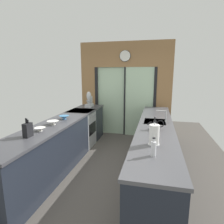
% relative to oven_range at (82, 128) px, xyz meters
% --- Properties ---
extents(ground_plane, '(5.04, 7.60, 0.02)m').
position_rel_oven_range_xyz_m(ground_plane, '(0.91, -0.65, -0.47)').
color(ground_plane, '#4C4742').
extents(back_wall_unit, '(2.64, 0.12, 2.70)m').
position_rel_oven_range_xyz_m(back_wall_unit, '(0.91, 1.15, 1.07)').
color(back_wall_unit, olive).
rests_on(back_wall_unit, ground_plane).
extents(left_counter_run, '(0.62, 3.80, 0.92)m').
position_rel_oven_range_xyz_m(left_counter_run, '(-0.00, -1.12, 0.01)').
color(left_counter_run, '#1E232D').
rests_on(left_counter_run, ground_plane).
extents(right_counter_run, '(0.62, 3.80, 0.92)m').
position_rel_oven_range_xyz_m(right_counter_run, '(1.82, -0.95, 0.01)').
color(right_counter_run, '#1E232D').
rests_on(right_counter_run, ground_plane).
extents(sink_faucet, '(0.19, 0.02, 0.22)m').
position_rel_oven_range_xyz_m(sink_faucet, '(1.96, -0.70, 0.62)').
color(sink_faucet, '#B7BABC').
rests_on(sink_faucet, right_counter_run).
extents(oven_range, '(0.60, 0.60, 0.92)m').
position_rel_oven_range_xyz_m(oven_range, '(0.00, 0.00, 0.00)').
color(oven_range, '#B7BABC').
rests_on(oven_range, ground_plane).
extents(mixing_bowl_near, '(0.18, 0.18, 0.06)m').
position_rel_oven_range_xyz_m(mixing_bowl_near, '(0.02, -1.75, 0.50)').
color(mixing_bowl_near, silver).
rests_on(mixing_bowl_near, left_counter_run).
extents(mixing_bowl_mid, '(0.21, 0.21, 0.07)m').
position_rel_oven_range_xyz_m(mixing_bowl_mid, '(0.02, -1.36, 0.50)').
color(mixing_bowl_mid, silver).
rests_on(mixing_bowl_mid, left_counter_run).
extents(mixing_bowl_far, '(0.20, 0.20, 0.07)m').
position_rel_oven_range_xyz_m(mixing_bowl_far, '(0.02, -0.93, 0.50)').
color(mixing_bowl_far, teal).
rests_on(mixing_bowl_far, left_counter_run).
extents(knife_block, '(0.08, 0.14, 0.28)m').
position_rel_oven_range_xyz_m(knife_block, '(0.02, -2.04, 0.57)').
color(knife_block, black).
rests_on(knife_block, left_counter_run).
extents(stand_mixer, '(0.17, 0.27, 0.42)m').
position_rel_oven_range_xyz_m(stand_mixer, '(0.02, 0.55, 0.63)').
color(stand_mixer, '#B7BABC').
rests_on(stand_mixer, left_counter_run).
extents(kettle, '(0.27, 0.19, 0.21)m').
position_rel_oven_range_xyz_m(kettle, '(1.80, -1.25, 0.56)').
color(kettle, black).
rests_on(kettle, right_counter_run).
extents(soap_bottle, '(0.06, 0.06, 0.22)m').
position_rel_oven_range_xyz_m(soap_bottle, '(1.80, -2.29, 0.55)').
color(soap_bottle, silver).
rests_on(soap_bottle, right_counter_run).
extents(paper_towel_roll, '(0.15, 0.15, 0.30)m').
position_rel_oven_range_xyz_m(paper_towel_roll, '(1.80, -1.94, 0.60)').
color(paper_towel_roll, '#B7BABC').
rests_on(paper_towel_roll, right_counter_run).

